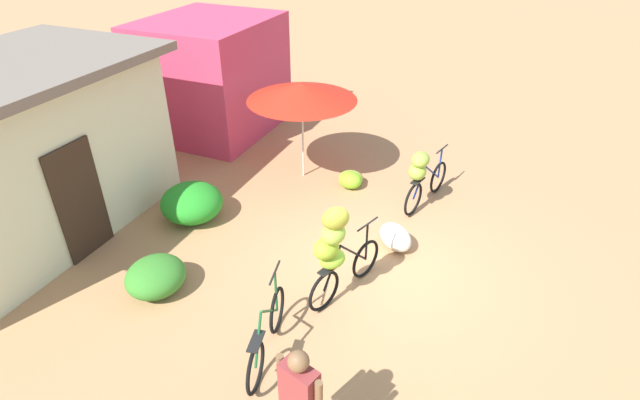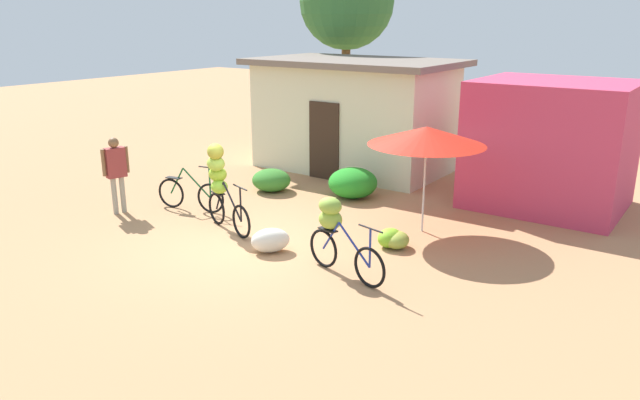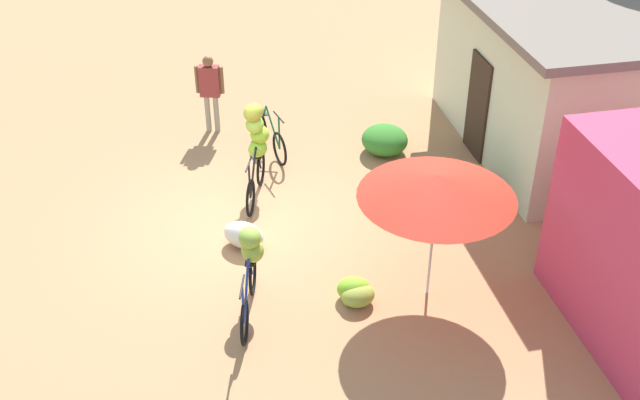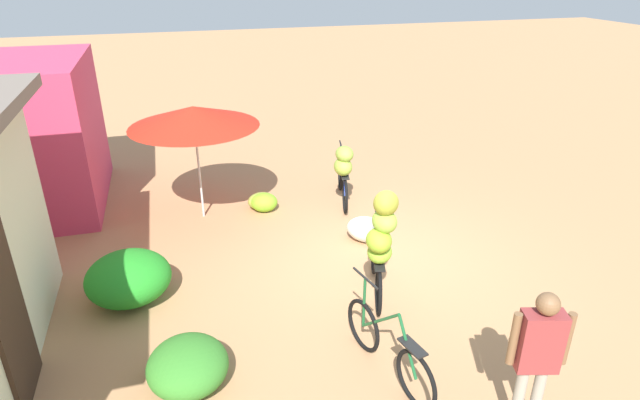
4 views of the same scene
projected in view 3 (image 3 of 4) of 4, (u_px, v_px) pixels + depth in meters
ground_plane at (244, 223)px, 13.48m from camera, size 60.00×60.00×0.00m
building_low at (553, 76)px, 14.93m from camera, size 5.48×3.38×2.99m
hedge_bush_front_left at (385, 140)px, 15.38m from camera, size 0.95×0.90×0.54m
hedge_bush_front_right at (451, 183)px, 13.90m from camera, size 1.14×1.16×0.70m
market_umbrella at (437, 186)px, 10.89m from camera, size 2.25×2.25×2.09m
bicycle_leftmost at (270, 136)px, 15.33m from camera, size 1.65×0.41×1.03m
bicycle_near_pile at (256, 142)px, 13.82m from camera, size 1.60×0.66×1.71m
bicycle_center_loaded at (250, 263)px, 11.32m from camera, size 1.71×0.53×1.26m
banana_pile_on_ground at (356, 292)px, 11.69m from camera, size 0.65×0.62×0.36m
produce_sack at (244, 235)px, 12.81m from camera, size 0.78×0.82×0.44m
person_vendor at (210, 86)px, 15.71m from camera, size 0.30×0.56×1.65m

